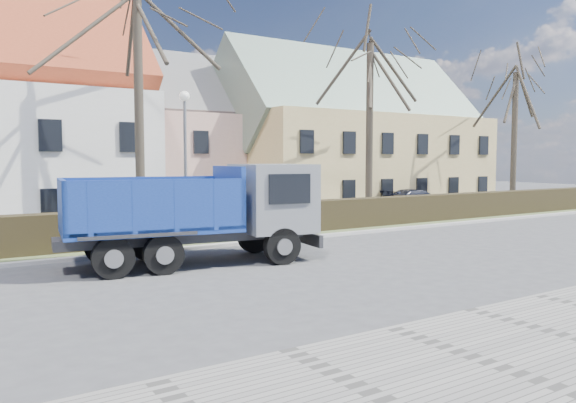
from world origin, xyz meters
TOP-DOWN VIEW (x-y plane):
  - ground at (0.00, 0.00)m, footprint 120.00×120.00m
  - curb_far at (0.00, 4.60)m, footprint 80.00×0.30m
  - grass_strip at (0.00, 6.20)m, footprint 80.00×3.00m
  - hedge at (0.00, 6.00)m, footprint 60.00×0.90m
  - building_pink at (4.00, 20.00)m, footprint 10.80×8.80m
  - building_yellow at (16.00, 17.00)m, footprint 18.80×10.80m
  - tree_1 at (-2.00, 8.50)m, footprint 9.20×9.20m
  - tree_2 at (10.00, 8.50)m, footprint 8.00×8.00m
  - tree_3 at (22.00, 8.50)m, footprint 7.60×7.60m
  - dump_truck at (-2.80, 2.11)m, footprint 8.07×3.99m
  - streetlight at (-0.70, 7.00)m, footprint 0.46×0.46m
  - cart_frame at (-3.90, 3.99)m, footprint 0.78×0.60m
  - parked_car_b at (16.11, 11.02)m, footprint 4.64×2.12m

SIDE VIEW (x-z plane):
  - ground at x=0.00m, z-range 0.00..0.00m
  - grass_strip at x=0.00m, z-range 0.00..0.10m
  - curb_far at x=0.00m, z-range 0.00..0.12m
  - cart_frame at x=-3.90m, z-range 0.00..0.63m
  - hedge at x=0.00m, z-range 0.00..1.30m
  - parked_car_b at x=16.11m, z-range 0.00..1.32m
  - dump_truck at x=-2.80m, z-range 0.00..3.09m
  - streetlight at x=-0.70m, z-range 0.00..5.83m
  - building_pink at x=4.00m, z-range 0.00..8.00m
  - building_yellow at x=16.00m, z-range 0.00..8.50m
  - tree_3 at x=22.00m, z-range 0.00..10.45m
  - tree_2 at x=10.00m, z-range 0.00..11.00m
  - tree_1 at x=-2.00m, z-range 0.00..12.65m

